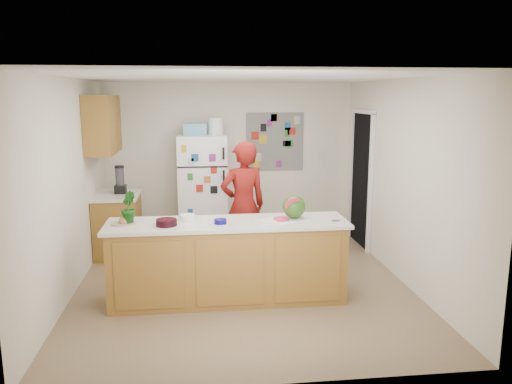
{
  "coord_description": "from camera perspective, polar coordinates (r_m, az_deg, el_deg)",
  "views": [
    {
      "loc": [
        -0.51,
        -5.87,
        2.3
      ],
      "look_at": [
        0.2,
        0.2,
        1.11
      ],
      "focal_mm": 35.0,
      "sensor_mm": 36.0,
      "label": 1
    }
  ],
  "objects": [
    {
      "name": "cherry_bowl",
      "position": [
        5.46,
        -10.19,
        -3.44
      ],
      "size": [
        0.25,
        0.25,
        0.07
      ],
      "primitive_type": "cylinder",
      "rotation": [
        0.0,
        0.0,
        -0.12
      ],
      "color": "black",
      "rests_on": "peninsula_top"
    },
    {
      "name": "photo_collage",
      "position": [
        8.24,
        2.18,
        5.78
      ],
      "size": [
        0.95,
        0.01,
        0.95
      ],
      "primitive_type": "cube",
      "color": "slate",
      "rests_on": "wall_back"
    },
    {
      "name": "wall_left",
      "position": [
        6.15,
        -20.68,
        0.46
      ],
      "size": [
        0.02,
        4.5,
        2.5
      ],
      "primitive_type": "cube",
      "color": "beige",
      "rests_on": "ground"
    },
    {
      "name": "wall_back",
      "position": [
        8.21,
        -3.05,
        3.65
      ],
      "size": [
        4.0,
        0.02,
        2.5
      ],
      "primitive_type": "cube",
      "color": "beige",
      "rests_on": "ground"
    },
    {
      "name": "wall_right",
      "position": [
        6.47,
        16.36,
        1.22
      ],
      "size": [
        0.02,
        4.5,
        2.5
      ],
      "primitive_type": "cube",
      "color": "beige",
      "rests_on": "ground"
    },
    {
      "name": "peninsula_base",
      "position": [
        5.69,
        -3.21,
        -8.09
      ],
      "size": [
        2.6,
        0.62,
        0.88
      ],
      "primitive_type": "cube",
      "color": "brown",
      "rests_on": "floor"
    },
    {
      "name": "fridge_top_bin",
      "position": [
        7.76,
        -7.0,
        7.16
      ],
      "size": [
        0.35,
        0.28,
        0.18
      ],
      "primitive_type": "cube",
      "color": "#5999B2",
      "rests_on": "refrigerator"
    },
    {
      "name": "blender_appliance",
      "position": [
        7.47,
        -15.28,
        1.29
      ],
      "size": [
        0.12,
        0.12,
        0.38
      ],
      "primitive_type": "cylinder",
      "color": "black",
      "rests_on": "side_counter_top"
    },
    {
      "name": "upper_cabinets",
      "position": [
        7.3,
        -17.14,
        7.38
      ],
      "size": [
        0.35,
        1.0,
        0.8
      ],
      "primitive_type": "cube",
      "color": "brown",
      "rests_on": "wall_left"
    },
    {
      "name": "watermelon_slice",
      "position": [
        5.58,
        2.87,
        -3.08
      ],
      "size": [
        0.17,
        0.17,
        0.02
      ],
      "primitive_type": "cylinder",
      "color": "red",
      "rests_on": "cutting_board"
    },
    {
      "name": "side_counter_base",
      "position": [
        7.55,
        -15.47,
        -3.74
      ],
      "size": [
        0.6,
        0.8,
        0.86
      ],
      "primitive_type": "cube",
      "color": "brown",
      "rests_on": "floor"
    },
    {
      "name": "keys",
      "position": [
        5.63,
        9.11,
        -3.25
      ],
      "size": [
        0.1,
        0.06,
        0.01
      ],
      "primitive_type": "cube",
      "rotation": [
        0.0,
        0.0,
        0.21
      ],
      "color": "slate",
      "rests_on": "peninsula_top"
    },
    {
      "name": "cobalt_bowl",
      "position": [
        5.47,
        -4.09,
        -3.36
      ],
      "size": [
        0.16,
        0.16,
        0.05
      ],
      "primitive_type": "cylinder",
      "rotation": [
        0.0,
        0.0,
        0.22
      ],
      "color": "#07055E",
      "rests_on": "peninsula_top"
    },
    {
      "name": "doorway",
      "position": [
        7.84,
        12.0,
        1.37
      ],
      "size": [
        0.03,
        0.85,
        2.04
      ],
      "primitive_type": "cube",
      "color": "black",
      "rests_on": "ground"
    },
    {
      "name": "cutting_board",
      "position": [
        5.65,
        3.79,
        -3.09
      ],
      "size": [
        0.48,
        0.41,
        0.01
      ],
      "primitive_type": "cube",
      "rotation": [
        0.0,
        0.0,
        0.33
      ],
      "color": "white",
      "rests_on": "peninsula_top"
    },
    {
      "name": "refrigerator",
      "position": [
        7.88,
        -6.11,
        0.35
      ],
      "size": [
        0.75,
        0.7,
        1.7
      ],
      "primitive_type": "cube",
      "color": "silver",
      "rests_on": "floor"
    },
    {
      "name": "watermelon",
      "position": [
        5.65,
        4.37,
        -1.69
      ],
      "size": [
        0.26,
        0.26,
        0.26
      ],
      "primitive_type": "sphere",
      "color": "#296114",
      "rests_on": "cutting_board"
    },
    {
      "name": "ceiling",
      "position": [
        5.89,
        -1.74,
        13.05
      ],
      "size": [
        4.0,
        4.5,
        0.02
      ],
      "primitive_type": "cube",
      "color": "white",
      "rests_on": "wall_back"
    },
    {
      "name": "paper_towel",
      "position": [
        5.53,
        1.34,
        -3.33
      ],
      "size": [
        0.2,
        0.19,
        0.02
      ],
      "primitive_type": "cube",
      "rotation": [
        0.0,
        0.0,
        0.32
      ],
      "color": "white",
      "rests_on": "peninsula_top"
    },
    {
      "name": "floor",
      "position": [
        6.33,
        -1.61,
        -10.41
      ],
      "size": [
        4.0,
        4.5,
        0.02
      ],
      "primitive_type": "cube",
      "color": "brown",
      "rests_on": "ground"
    },
    {
      "name": "person",
      "position": [
        6.6,
        -1.47,
        -1.61
      ],
      "size": [
        0.71,
        0.56,
        1.72
      ],
      "primitive_type": "imported",
      "rotation": [
        0.0,
        0.0,
        3.4
      ],
      "color": "maroon",
      "rests_on": "floor"
    },
    {
      "name": "white_bowl",
      "position": [
        5.67,
        -7.86,
        -2.87
      ],
      "size": [
        0.22,
        0.22,
        0.06
      ],
      "primitive_type": "cylinder",
      "rotation": [
        0.0,
        0.0,
        -0.3
      ],
      "color": "white",
      "rests_on": "peninsula_top"
    },
    {
      "name": "side_counter_top",
      "position": [
        7.45,
        -15.65,
        -0.39
      ],
      "size": [
        0.64,
        0.84,
        0.04
      ],
      "primitive_type": "cube",
      "color": "silver",
      "rests_on": "side_counter_base"
    },
    {
      "name": "plate",
      "position": [
        5.62,
        -14.84,
        -3.49
      ],
      "size": [
        0.32,
        0.32,
        0.02
      ],
      "primitive_type": "cylinder",
      "rotation": [
        0.0,
        0.0,
        0.22
      ],
      "color": "beige",
      "rests_on": "peninsula_top"
    },
    {
      "name": "potted_plant",
      "position": [
        5.6,
        -14.45,
        -1.75
      ],
      "size": [
        0.2,
        0.23,
        0.35
      ],
      "primitive_type": "imported",
      "rotation": [
        0.0,
        0.0,
        1.83
      ],
      "color": "#0B450F",
      "rests_on": "peninsula_top"
    },
    {
      "name": "peninsula_top",
      "position": [
        5.56,
        -3.26,
        -3.6
      ],
      "size": [
        2.68,
        0.7,
        0.04
      ],
      "primitive_type": "cube",
      "color": "silver",
      "rests_on": "peninsula_base"
    }
  ]
}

